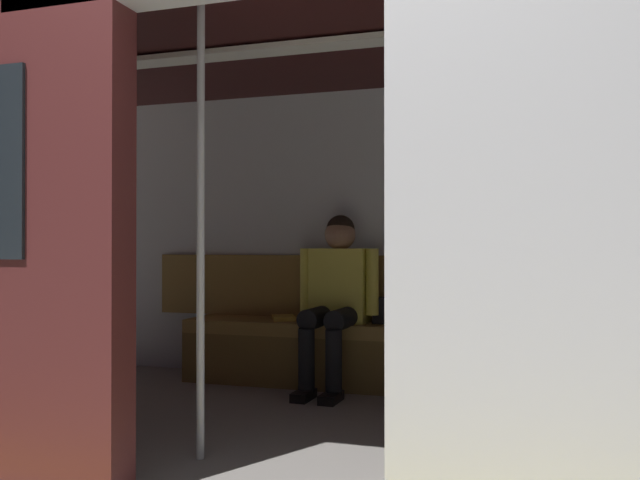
{
  "coord_description": "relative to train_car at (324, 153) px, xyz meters",
  "views": [
    {
      "loc": [
        -0.94,
        2.14,
        0.96
      ],
      "look_at": [
        0.1,
        -1.18,
        0.99
      ],
      "focal_mm": 36.63,
      "sensor_mm": 36.0,
      "label": 1
    }
  ],
  "objects": [
    {
      "name": "book",
      "position": [
        0.6,
        -0.99,
        -1.0
      ],
      "size": [
        0.23,
        0.26,
        0.03
      ],
      "primitive_type": "cube",
      "rotation": [
        0.0,
        0.0,
        0.45
      ],
      "color": "gold",
      "rests_on": "bench_seat"
    },
    {
      "name": "grab_pole_door",
      "position": [
        0.38,
        0.65,
        -0.42
      ],
      "size": [
        0.04,
        0.04,
        2.05
      ],
      "primitive_type": "cylinder",
      "color": "silver",
      "rests_on": "ground_plane"
    },
    {
      "name": "bench_seat",
      "position": [
        -0.07,
        -0.95,
        -1.11
      ],
      "size": [
        2.7,
        0.44,
        0.44
      ],
      "color": "olive",
      "rests_on": "ground_plane"
    },
    {
      "name": "grab_pole_far",
      "position": [
        -0.52,
        0.64,
        -0.42
      ],
      "size": [
        0.04,
        0.04,
        2.05
      ],
      "primitive_type": "cylinder",
      "color": "silver",
      "rests_on": "ground_plane"
    },
    {
      "name": "person_seated",
      "position": [
        0.19,
        -0.9,
        -0.79
      ],
      "size": [
        0.55,
        0.68,
        1.17
      ],
      "color": "#D8CC4C",
      "rests_on": "ground_plane"
    },
    {
      "name": "train_car",
      "position": [
        0.0,
        0.0,
        0.0
      ],
      "size": [
        6.4,
        2.61,
        2.19
      ],
      "color": "silver",
      "rests_on": "ground_plane"
    },
    {
      "name": "handbag",
      "position": [
        -0.17,
        -1.02,
        -0.93
      ],
      "size": [
        0.26,
        0.15,
        0.17
      ],
      "color": "black",
      "rests_on": "bench_seat"
    }
  ]
}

